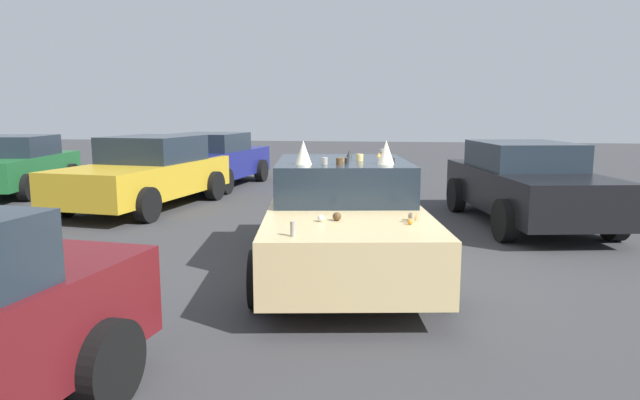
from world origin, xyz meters
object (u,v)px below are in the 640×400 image
at_px(art_car_decorated, 343,215).
at_px(parked_sedan_behind_left, 212,160).
at_px(parked_sedan_far_left, 13,165).
at_px(parked_sedan_behind_right, 526,183).
at_px(parked_sedan_row_back_center, 147,173).

height_order(art_car_decorated, parked_sedan_behind_left, art_car_decorated).
bearing_deg(art_car_decorated, parked_sedan_behind_left, -158.82).
xyz_separation_m(parked_sedan_far_left, parked_sedan_behind_right, (-2.22, -11.63, 0.04)).
bearing_deg(parked_sedan_far_left, art_car_decorated, 48.33).
bearing_deg(parked_sedan_far_left, parked_sedan_behind_right, 70.10).
xyz_separation_m(art_car_decorated, parked_sedan_behind_right, (3.31, -2.97, 0.04)).
bearing_deg(parked_sedan_row_back_center, parked_sedan_behind_left, -176.29).
bearing_deg(parked_sedan_behind_left, parked_sedan_row_back_center, -178.14).
distance_m(art_car_decorated, parked_sedan_far_left, 10.28).
relative_size(art_car_decorated, parked_sedan_far_left, 1.16).
bearing_deg(parked_sedan_row_back_center, parked_sedan_behind_right, 92.53).
height_order(art_car_decorated, parked_sedan_behind_right, art_car_decorated).
xyz_separation_m(parked_sedan_behind_left, parked_sedan_row_back_center, (-3.42, 0.27, 0.02)).
height_order(parked_sedan_behind_right, parked_sedan_row_back_center, parked_sedan_row_back_center).
relative_size(parked_sedan_far_left, parked_sedan_row_back_center, 0.90).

